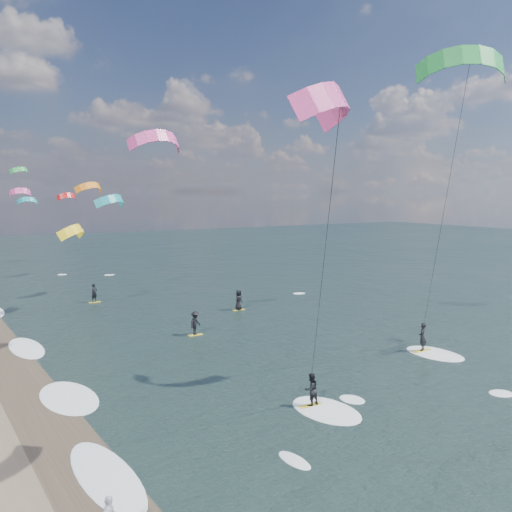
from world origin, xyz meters
TOP-DOWN VIEW (x-y plane):
  - ground at (0.00, 0.00)m, footprint 260.00×260.00m
  - wet_sand_strip at (-12.00, 10.00)m, footprint 3.00×240.00m
  - kitesurfer_near_a at (8.21, 6.23)m, footprint 8.03×9.39m
  - kitesurfer_near_b at (-2.98, 3.24)m, footprint 6.98×9.01m
  - far_kitesurfers at (2.60, 28.02)m, footprint 10.91×17.22m
  - bg_kite_field at (0.07, 55.24)m, footprint 11.65×71.80m
  - shoreline_surf at (-10.80, 14.75)m, footprint 2.40×79.40m

SIDE VIEW (x-z plane):
  - ground at x=0.00m, z-range 0.00..0.00m
  - shoreline_surf at x=-10.80m, z-range -0.06..0.06m
  - wet_sand_strip at x=-12.00m, z-range 0.00..0.01m
  - far_kitesurfers at x=2.60m, z-range 0.00..1.81m
  - kitesurfer_near_b at x=-2.98m, z-range 2.08..16.77m
  - bg_kite_field at x=0.07m, z-range 6.79..15.03m
  - kitesurfer_near_a at x=8.21m, z-range 5.08..23.23m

